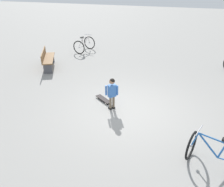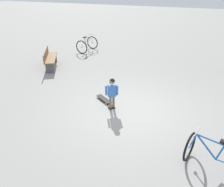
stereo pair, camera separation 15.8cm
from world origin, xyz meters
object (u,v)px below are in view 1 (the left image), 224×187
object	(u,v)px
bicycle_far	(214,153)
bicycle_mid	(84,45)
skateboard	(104,99)
child_person	(112,90)
street_bench	(47,59)

from	to	relation	value
bicycle_far	bicycle_mid	bearing A→B (deg)	129.04
bicycle_mid	skateboard	bearing A→B (deg)	-62.21
skateboard	bicycle_mid	bearing A→B (deg)	117.79
skateboard	child_person	bearing A→B (deg)	-45.86
child_person	bicycle_far	world-z (taller)	child_person
bicycle_mid	bicycle_far	xyz separation A→B (m)	(5.89, -7.26, 0.00)
child_person	street_bench	distance (m)	4.64
bicycle_mid	street_bench	distance (m)	2.82
child_person	bicycle_mid	bearing A→B (deg)	119.33
skateboard	bicycle_far	xyz separation A→B (m)	(3.25, -2.25, 0.32)
skateboard	street_bench	size ratio (longest dim) A/B	0.41
skateboard	bicycle_far	distance (m)	3.96
child_person	skateboard	distance (m)	0.84
child_person	skateboard	xyz separation A→B (m)	(-0.42, 0.43, -0.60)
child_person	skateboard	bearing A→B (deg)	134.14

